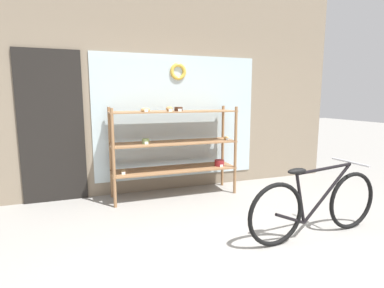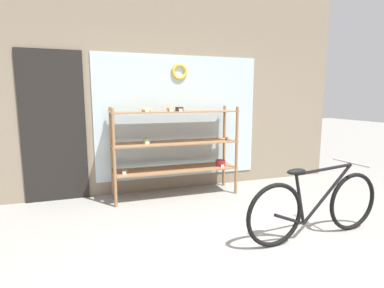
{
  "view_description": "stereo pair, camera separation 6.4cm",
  "coord_description": "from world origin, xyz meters",
  "views": [
    {
      "loc": [
        -1.19,
        -1.96,
        1.46
      ],
      "look_at": [
        0.02,
        1.4,
        0.9
      ],
      "focal_mm": 28.0,
      "sensor_mm": 36.0,
      "label": 1
    },
    {
      "loc": [
        -1.13,
        -1.98,
        1.46
      ],
      "look_at": [
        0.02,
        1.4,
        0.9
      ],
      "focal_mm": 28.0,
      "sensor_mm": 36.0,
      "label": 2
    }
  ],
  "objects": [
    {
      "name": "ground_plane",
      "position": [
        0.0,
        0.0,
        0.0
      ],
      "size": [
        30.0,
        30.0,
        0.0
      ],
      "primitive_type": "plane",
      "color": "gray"
    },
    {
      "name": "storefront_facade",
      "position": [
        -0.04,
        2.6,
        1.8
      ],
      "size": [
        6.01,
        0.13,
        3.7
      ],
      "color": "gray",
      "rests_on": "ground_plane"
    },
    {
      "name": "display_case",
      "position": [
        0.04,
        2.21,
        0.8
      ],
      "size": [
        1.83,
        0.49,
        1.34
      ],
      "color": "#8E6642",
      "rests_on": "ground_plane"
    },
    {
      "name": "bicycle",
      "position": [
        1.04,
        0.41,
        0.35
      ],
      "size": [
        1.68,
        0.46,
        0.78
      ],
      "rotation": [
        0.0,
        0.0,
        0.05
      ],
      "color": "black",
      "rests_on": "ground_plane"
    }
  ]
}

